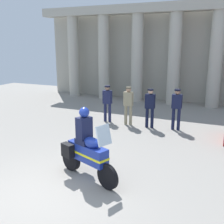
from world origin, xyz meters
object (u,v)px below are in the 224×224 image
Objects in this scene: officer_in_row_0 at (107,101)px; officer_in_row_3 at (177,106)px; officer_in_row_1 at (128,103)px; officer_in_row_2 at (150,105)px; motorcycle_with_rider at (86,149)px.

officer_in_row_0 is 3.05m from officer_in_row_3.
officer_in_row_1 is 1.01× the size of officer_in_row_2.
officer_in_row_1 is 4.97m from motorcycle_with_rider.
officer_in_row_3 is at bearing -173.94° from officer_in_row_1.
officer_in_row_1 is 0.98× the size of officer_in_row_3.
officer_in_row_0 is at bearing -3.30° from officer_in_row_1.
officer_in_row_3 is (1.06, 0.13, 0.03)m from officer_in_row_2.
motorcycle_with_rider is at bearing 100.57° from officer_in_row_1.
motorcycle_with_rider is at bearing 111.51° from officer_in_row_0.
officer_in_row_3 is (2.02, 0.11, 0.02)m from officer_in_row_1.
officer_in_row_2 reaches higher than officer_in_row_0.
motorcycle_with_rider is at bearing 77.83° from officer_in_row_3.
officer_in_row_0 is 5.31m from motorcycle_with_rider.
officer_in_row_1 is (1.03, -0.11, 0.01)m from officer_in_row_0.
officer_in_row_0 is 0.82× the size of motorcycle_with_rider.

